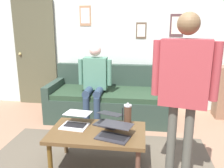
% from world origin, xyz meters
% --- Properties ---
extents(back_wall, '(7.04, 0.11, 2.70)m').
position_xyz_m(back_wall, '(-0.00, -2.20, 1.35)').
color(back_wall, silver).
rests_on(back_wall, ground_plane).
extents(interior_door, '(0.82, 0.09, 2.05)m').
position_xyz_m(interior_door, '(1.75, -2.11, 1.02)').
color(interior_door, '#4F4E37').
rests_on(interior_door, ground_plane).
extents(couch, '(2.05, 0.91, 0.88)m').
position_xyz_m(couch, '(0.19, -1.56, 0.30)').
color(couch, '#283A30').
rests_on(couch, ground_plane).
extents(coffee_table, '(1.05, 0.64, 0.45)m').
position_xyz_m(coffee_table, '(0.11, -0.04, 0.40)').
color(coffee_table, '#523C21').
rests_on(coffee_table, ground_plane).
extents(laptop_left, '(0.34, 0.38, 0.13)m').
position_xyz_m(laptop_left, '(0.39, -0.15, 0.50)').
color(laptop_left, silver).
rests_on(laptop_left, coffee_table).
extents(laptop_center, '(0.37, 0.37, 0.13)m').
position_xyz_m(laptop_center, '(0.01, -0.25, 0.49)').
color(laptop_center, '#28282D').
rests_on(laptop_center, coffee_table).
extents(laptop_right, '(0.41, 0.38, 0.11)m').
position_xyz_m(laptop_right, '(-0.09, 0.07, 0.49)').
color(laptop_right, '#28282D').
rests_on(laptop_right, coffee_table).
extents(french_press, '(0.11, 0.09, 0.27)m').
position_xyz_m(french_press, '(-0.21, -0.26, 0.57)').
color(french_press, '#4C3323').
rests_on(french_press, coffee_table).
extents(person_standing, '(0.59, 0.28, 1.70)m').
position_xyz_m(person_standing, '(-0.74, 0.16, 1.09)').
color(person_standing, '#4D4E45').
rests_on(person_standing, ground_plane).
extents(person_seated, '(0.55, 0.51, 1.28)m').
position_xyz_m(person_seated, '(0.40, -1.33, 0.73)').
color(person_seated, '#28394F').
rests_on(person_seated, ground_plane).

